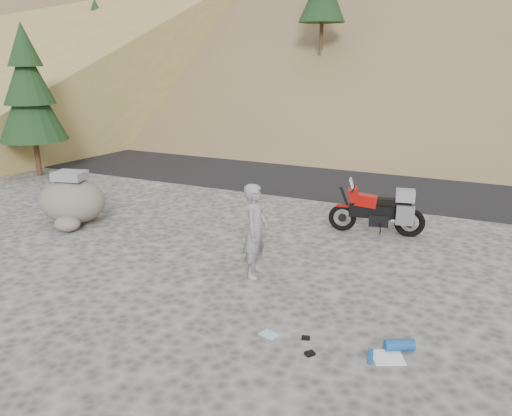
% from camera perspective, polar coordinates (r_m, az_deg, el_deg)
% --- Properties ---
extents(ground, '(140.00, 140.00, 0.00)m').
position_cam_1_polar(ground, '(9.17, 3.97, -8.96)').
color(ground, '#43413E').
rests_on(ground, ground).
extents(road, '(120.00, 7.00, 0.05)m').
position_cam_1_polar(road, '(17.44, 14.52, 3.26)').
color(road, black).
rests_on(road, ground).
extents(conifer_verge, '(2.20, 2.20, 5.04)m').
position_cam_1_polar(conifer_verge, '(18.50, -24.53, 12.15)').
color(conifer_verge, '#342213').
rests_on(conifer_verge, ground).
extents(motorcycle, '(2.19, 0.86, 1.31)m').
position_cam_1_polar(motorcycle, '(11.89, 14.10, -0.33)').
color(motorcycle, black).
rests_on(motorcycle, ground).
extents(man, '(0.48, 0.69, 1.79)m').
position_cam_1_polar(man, '(9.60, -0.05, -7.67)').
color(man, gray).
rests_on(man, ground).
extents(boulder, '(1.73, 1.48, 1.27)m').
position_cam_1_polar(boulder, '(13.17, -20.22, 0.81)').
color(boulder, '#615C53').
rests_on(boulder, ground).
extents(small_rock, '(0.80, 0.76, 0.38)m').
position_cam_1_polar(small_rock, '(12.64, -20.75, -1.68)').
color(small_rock, '#615C53').
rests_on(small_rock, ground).
extents(gear_white_cloth, '(0.55, 0.52, 0.01)m').
position_cam_1_polar(gear_white_cloth, '(7.45, 14.83, -16.18)').
color(gear_white_cloth, white).
rests_on(gear_white_cloth, ground).
extents(gear_blue_mat, '(0.45, 0.34, 0.17)m').
position_cam_1_polar(gear_blue_mat, '(7.61, 16.08, -14.82)').
color(gear_blue_mat, '#174A8A').
rests_on(gear_blue_mat, ground).
extents(gear_bottle, '(0.08, 0.08, 0.21)m').
position_cam_1_polar(gear_bottle, '(7.23, 12.93, -16.23)').
color(gear_bottle, '#174A8A').
rests_on(gear_bottle, ground).
extents(gear_glove_a, '(0.14, 0.12, 0.04)m').
position_cam_1_polar(gear_glove_a, '(7.66, 5.71, -14.55)').
color(gear_glove_a, black).
rests_on(gear_glove_a, ground).
extents(gear_glove_b, '(0.16, 0.16, 0.04)m').
position_cam_1_polar(gear_glove_b, '(7.31, 6.18, -16.21)').
color(gear_glove_b, black).
rests_on(gear_glove_b, ground).
extents(gear_blue_cloth, '(0.32, 0.27, 0.01)m').
position_cam_1_polar(gear_blue_cloth, '(7.73, 1.52, -14.25)').
color(gear_blue_cloth, '#8EC2DC').
rests_on(gear_blue_cloth, ground).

